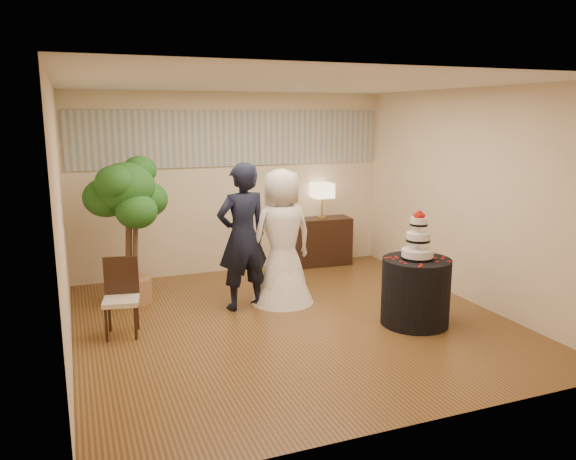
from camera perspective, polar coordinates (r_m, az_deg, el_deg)
name	(u,v)px	position (r m, az deg, el deg)	size (l,w,h in m)	color
floor	(292,322)	(6.89, 0.44, -9.28)	(5.00, 5.00, 0.00)	brown
ceiling	(293,83)	(6.44, 0.48, 14.67)	(5.00, 5.00, 0.00)	white
wall_back	(233,183)	(8.87, -5.57, 4.73)	(5.00, 0.06, 2.80)	beige
wall_front	(415,258)	(4.35, 12.80, -2.79)	(5.00, 0.06, 2.80)	beige
wall_left	(61,222)	(6.07, -22.04, 0.72)	(0.06, 5.00, 2.80)	beige
wall_right	(468,196)	(7.79, 17.83, 3.27)	(0.06, 5.00, 2.80)	beige
mural_border	(233,138)	(8.79, -5.62, 9.25)	(4.90, 0.02, 0.85)	#AAAB9F
groom	(243,237)	(7.12, -4.64, -0.70)	(0.69, 0.45, 1.88)	black
bride	(282,237)	(7.35, -0.63, -0.67)	(0.87, 0.84, 1.79)	white
cake_table	(416,292)	(6.87, 12.83, -6.12)	(0.81, 0.81, 0.80)	black
wedding_cake	(418,235)	(6.69, 13.10, -0.48)	(0.38, 0.38, 0.58)	white
console	(322,241)	(9.34, 3.44, -1.15)	(0.94, 0.42, 0.79)	black
table_lamp	(322,201)	(9.21, 3.49, 3.00)	(0.31, 0.31, 0.58)	#D2B68A
ficus_tree	(128,230)	(7.59, -15.93, -0.01)	(0.94, 0.94, 1.97)	#225C1C
side_chair	(121,298)	(6.60, -16.61, -6.68)	(0.40, 0.42, 0.88)	black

